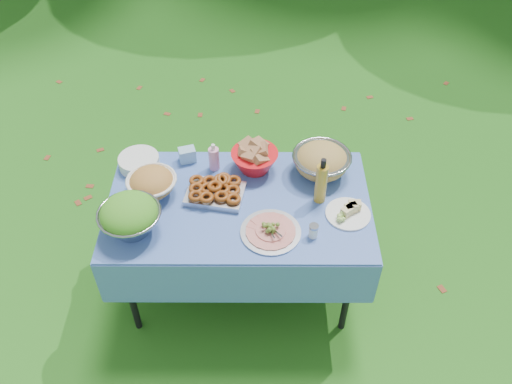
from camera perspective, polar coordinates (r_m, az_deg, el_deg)
ground at (r=3.60m, az=-1.56°, el=-9.57°), size 80.00×80.00×0.00m
picnic_table at (r=3.30m, az=-1.69°, el=-5.71°), size 1.46×0.86×0.76m
salad_bowl at (r=2.87m, az=-13.17°, el=-2.49°), size 0.34×0.34×0.22m
pasta_bowl_white at (r=3.07m, az=-10.92°, el=0.97°), size 0.29×0.29×0.15m
plate_stack at (r=3.28m, az=-12.21°, el=3.13°), size 0.26×0.26×0.07m
wipes_box at (r=3.26m, az=-7.25°, el=3.90°), size 0.11×0.09×0.09m
sanitizer_bottle at (r=3.17m, az=-4.46°, el=3.74°), size 0.08×0.08×0.18m
bread_bowl at (r=3.15m, az=-0.15°, el=3.74°), size 0.34×0.34×0.18m
pasta_bowl_steel at (r=3.15m, az=6.91°, el=3.30°), size 0.38×0.38×0.18m
fried_tray at (r=3.03m, az=-4.33°, el=0.04°), size 0.35×0.27×0.07m
charcuterie_platter at (r=2.83m, az=1.56°, el=-3.81°), size 0.42×0.42×0.07m
oil_bottle at (r=2.94m, az=6.91°, el=1.23°), size 0.08×0.08×0.30m
cheese_plate at (r=2.96m, az=9.72°, el=-1.92°), size 0.28×0.28×0.07m
shaker at (r=2.83m, az=6.07°, el=-4.09°), size 0.05×0.05×0.08m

